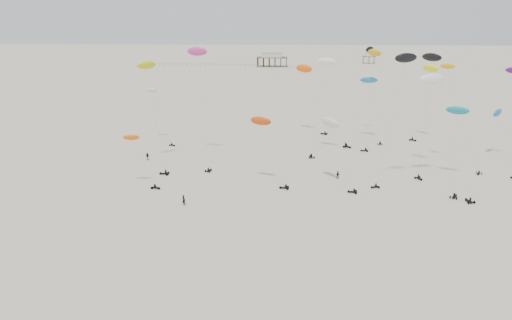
# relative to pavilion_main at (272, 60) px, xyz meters

# --- Properties ---
(ground_plane) EXTENTS (900.00, 900.00, 0.00)m
(ground_plane) POSITION_rel_pavilion_main_xyz_m (10.00, -150.00, -4.22)
(ground_plane) COLOR #C3B69B
(pavilion_main) EXTENTS (21.00, 13.00, 9.80)m
(pavilion_main) POSITION_rel_pavilion_main_xyz_m (0.00, 0.00, 0.00)
(pavilion_main) COLOR brown
(pavilion_main) RESTS_ON ground
(pavilion_small) EXTENTS (9.00, 7.00, 8.00)m
(pavilion_small) POSITION_rel_pavilion_main_xyz_m (70.00, 30.00, -0.74)
(pavilion_small) COLOR brown
(pavilion_small) RESTS_ON ground
(pier_fence) EXTENTS (80.20, 0.20, 1.50)m
(pier_fence) POSITION_rel_pavilion_main_xyz_m (-52.00, -0.00, -3.45)
(pier_fence) COLOR black
(pier_fence) RESTS_ON ground
(rig_0) EXTENTS (8.66, 5.21, 11.82)m
(rig_0) POSITION_rel_pavilion_main_xyz_m (65.92, -228.54, 4.43)
(rig_0) COLOR black
(rig_0) RESTS_ON ground
(rig_1) EXTENTS (4.63, 17.80, 26.88)m
(rig_1) POSITION_rel_pavilion_main_xyz_m (37.93, -209.82, 12.14)
(rig_1) COLOR black
(rig_1) RESTS_ON ground
(rig_2) EXTENTS (9.00, 13.10, 23.94)m
(rig_2) POSITION_rel_pavilion_main_xyz_m (-14.60, -242.84, 12.21)
(rig_2) COLOR black
(rig_2) RESTS_ON ground
(rig_3) EXTENTS (8.71, 11.71, 23.48)m
(rig_3) POSITION_rel_pavilion_main_xyz_m (52.11, -238.65, 10.52)
(rig_3) COLOR black
(rig_3) RESTS_ON ground
(rig_4) EXTENTS (7.16, 7.04, 20.54)m
(rig_4) POSITION_rel_pavilion_main_xyz_m (51.98, -212.50, 12.17)
(rig_4) COLOR black
(rig_4) RESTS_ON ground
(rig_5) EXTENTS (6.69, 16.43, 18.51)m
(rig_5) POSITION_rel_pavilion_main_xyz_m (48.93, -250.09, 6.65)
(rig_5) COLOR black
(rig_5) RESTS_ON ground
(rig_6) EXTENTS (5.71, 11.75, 25.39)m
(rig_6) POSITION_rel_pavilion_main_xyz_m (44.58, -242.79, 14.72)
(rig_6) COLOR black
(rig_6) RESTS_ON ground
(rig_7) EXTENTS (9.60, 8.70, 15.75)m
(rig_7) POSITION_rel_pavilion_main_xyz_m (-19.65, -220.86, 5.26)
(rig_7) COLOR black
(rig_7) RESTS_ON ground
(rig_8) EXTENTS (8.58, 17.56, 24.24)m
(rig_8) POSITION_rel_pavilion_main_xyz_m (44.57, -250.07, 12.82)
(rig_8) COLOR black
(rig_8) RESTS_ON ground
(rig_9) EXTENTS (5.59, 13.57, 25.22)m
(rig_9) POSITION_rel_pavilion_main_xyz_m (36.42, -218.98, 14.79)
(rig_9) COLOR black
(rig_9) RESTS_ON ground
(rig_10) EXTENTS (7.84, 9.78, 14.12)m
(rig_10) POSITION_rel_pavilion_main_xyz_m (24.41, -253.43, 6.47)
(rig_10) COLOR black
(rig_10) RESTS_ON ground
(rig_11) EXTENTS (7.98, 4.57, 10.61)m
(rig_11) POSITION_rel_pavilion_main_xyz_m (-12.84, -257.94, 1.71)
(rig_11) COLOR black
(rig_11) RESTS_ON ground
(rig_12) EXTENTS (8.48, 6.59, 13.88)m
(rig_12) POSITION_rel_pavilion_main_xyz_m (11.31, -254.27, 5.73)
(rig_12) COLOR black
(rig_12) RESTS_ON ground
(rig_13) EXTENTS (8.36, 6.88, 25.90)m
(rig_13) POSITION_rel_pavilion_main_xyz_m (36.88, -251.91, 16.46)
(rig_13) COLOR black
(rig_13) RESTS_ON ground
(rig_14) EXTENTS (9.76, 13.57, 19.11)m
(rig_14) POSITION_rel_pavilion_main_xyz_m (34.97, -215.61, 8.05)
(rig_14) COLOR black
(rig_14) RESTS_ON ground
(rig_15) EXTENTS (6.97, 8.89, 23.34)m
(rig_15) POSITION_rel_pavilion_main_xyz_m (23.56, -229.96, 14.33)
(rig_15) COLOR black
(rig_15) RESTS_ON ground
(rig_16) EXTENTS (7.92, 15.99, 27.30)m
(rig_16) POSITION_rel_pavilion_main_xyz_m (-5.15, -236.07, 16.28)
(rig_16) COLOR black
(rig_16) RESTS_ON ground
(rig_17) EXTENTS (10.20, 6.93, 19.70)m
(rig_17) POSITION_rel_pavilion_main_xyz_m (20.00, -206.41, 11.59)
(rig_17) COLOR black
(rig_17) RESTS_ON ground
(spectator_0) EXTENTS (0.99, 0.91, 2.25)m
(spectator_0) POSITION_rel_pavilion_main_xyz_m (-2.40, -267.78, -4.22)
(spectator_0) COLOR black
(spectator_0) RESTS_ON ground
(spectator_1) EXTENTS (1.00, 0.68, 1.88)m
(spectator_1) POSITION_rel_pavilion_main_xyz_m (26.04, -250.24, -4.22)
(spectator_1) COLOR black
(spectator_1) RESTS_ON ground
(spectator_2) EXTENTS (1.36, 0.87, 2.14)m
(spectator_2) POSITION_rel_pavilion_main_xyz_m (-17.35, -239.45, -4.22)
(spectator_2) COLOR black
(spectator_2) RESTS_ON ground
(spectator_3) EXTENTS (0.82, 0.69, 1.94)m
(spectator_3) POSITION_rel_pavilion_main_xyz_m (29.89, -224.79, -4.22)
(spectator_3) COLOR black
(spectator_3) RESTS_ON ground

